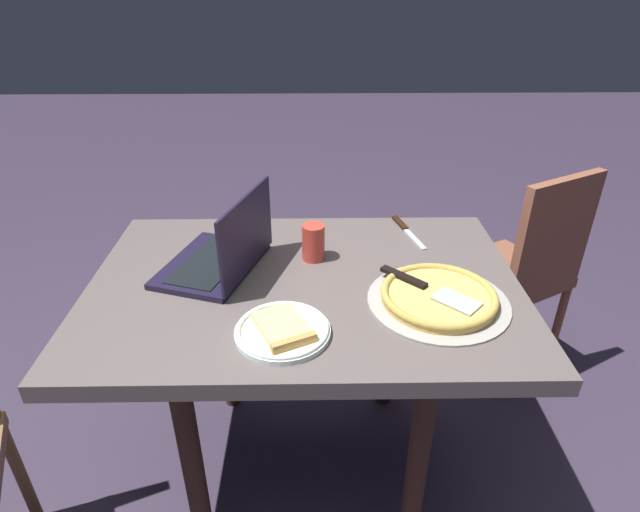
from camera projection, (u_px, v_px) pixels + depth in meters
The scene contains 8 objects.
ground_plane at pixel (308, 463), 1.86m from camera, with size 12.00×12.00×0.00m, color #382D41.
dining_table at pixel (305, 307), 1.53m from camera, with size 1.22×0.83×0.77m.
laptop at pixel (223, 255), 1.52m from camera, with size 0.34×0.40×0.24m.
pizza_plate at pixel (283, 330), 1.26m from camera, with size 0.24×0.24×0.04m.
pizza_tray at pixel (438, 297), 1.38m from camera, with size 0.38×0.38×0.04m.
table_knife at pixel (405, 229), 1.76m from camera, with size 0.08×0.24×0.01m.
drink_cup at pixel (313, 242), 1.57m from camera, with size 0.07×0.07×0.11m.
chair_near at pixel (523, 266), 2.04m from camera, with size 0.52×0.52×0.92m.
Camera 1 is at (0.02, -1.25, 1.56)m, focal length 29.19 mm.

